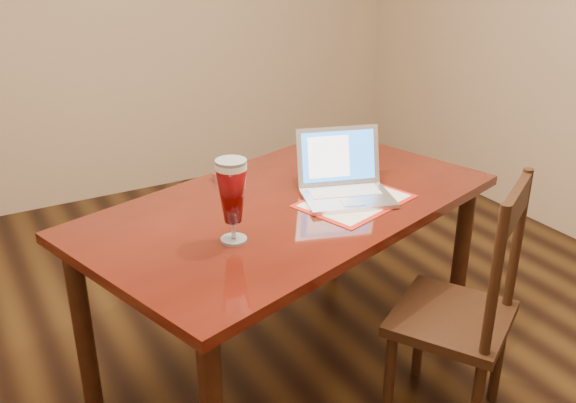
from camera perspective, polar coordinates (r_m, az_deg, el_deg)
ground at (r=2.95m, az=0.79°, el=-15.67°), size 5.00×5.00×0.00m
dining_table at (r=2.67m, az=0.14°, el=-1.77°), size 1.93×1.42×1.12m
dining_chair at (r=2.58m, az=15.19°, el=-9.54°), size 0.60×0.59×1.05m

